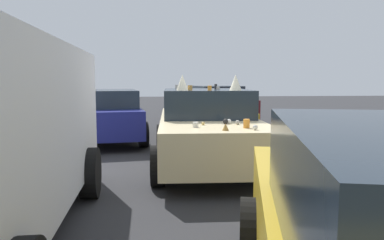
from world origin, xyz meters
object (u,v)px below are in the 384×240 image
at_px(parked_sedan_near_right, 48,104).
at_px(parked_sedan_near_left, 215,104).
at_px(parked_sedan_far_right, 106,115).
at_px(art_car_decorated, 207,127).
at_px(parked_sedan_behind_left, 219,114).

distance_m(parked_sedan_near_right, parked_sedan_near_left, 6.89).
bearing_deg(parked_sedan_near_left, parked_sedan_far_right, 127.05).
distance_m(parked_sedan_near_right, parked_sedan_far_right, 6.28).
bearing_deg(art_car_decorated, parked_sedan_near_right, -145.60).
height_order(art_car_decorated, parked_sedan_behind_left, art_car_decorated).
bearing_deg(parked_sedan_behind_left, parked_sedan_far_right, 102.16).
bearing_deg(parked_sedan_near_right, parked_sedan_far_right, -143.32).
height_order(art_car_decorated, parked_sedan_far_right, art_car_decorated).
bearing_deg(parked_sedan_near_left, parked_sedan_behind_left, 162.79).
height_order(art_car_decorated, parked_sedan_near_right, art_car_decorated).
bearing_deg(parked_sedan_far_right, parked_sedan_near_right, 20.93).
distance_m(art_car_decorated, parked_sedan_near_right, 10.16).
xyz_separation_m(parked_sedan_near_right, parked_sedan_far_right, (-5.47, -3.09, 0.02)).
xyz_separation_m(art_car_decorated, parked_sedan_near_right, (8.56, 5.47, -0.05)).
relative_size(parked_sedan_behind_left, parked_sedan_near_right, 0.99).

